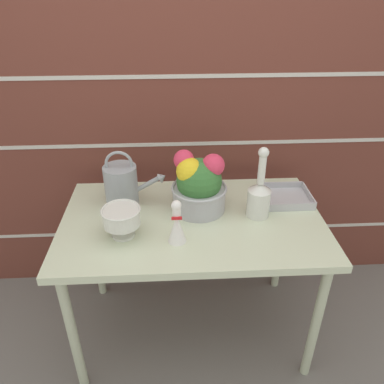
{
  "coord_description": "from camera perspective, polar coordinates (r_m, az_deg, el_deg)",
  "views": [
    {
      "loc": [
        -0.08,
        -1.43,
        1.72
      ],
      "look_at": [
        0.0,
        0.04,
        0.86
      ],
      "focal_mm": 35.0,
      "sensor_mm": 36.0,
      "label": 1
    }
  ],
  "objects": [
    {
      "name": "ground_plane",
      "position": [
        2.24,
        0.06,
        -19.84
      ],
      "size": [
        12.0,
        12.0,
        0.0
      ],
      "primitive_type": "plane",
      "color": "slate"
    },
    {
      "name": "crystal_pedestal_bowl",
      "position": [
        1.6,
        -10.69,
        -3.86
      ],
      "size": [
        0.17,
        0.17,
        0.14
      ],
      "color": "silver",
      "rests_on": "patio_table"
    },
    {
      "name": "watering_can",
      "position": [
        1.81,
        -10.61,
        1.07
      ],
      "size": [
        0.3,
        0.16,
        0.28
      ],
      "color": "#93999E",
      "rests_on": "patio_table"
    },
    {
      "name": "figurine_vase",
      "position": [
        1.55,
        -2.32,
        -5.07
      ],
      "size": [
        0.08,
        0.08,
        0.2
      ],
      "color": "white",
      "rests_on": "patio_table"
    },
    {
      "name": "glass_decanter",
      "position": [
        1.73,
        10.19,
        -0.49
      ],
      "size": [
        0.11,
        0.11,
        0.34
      ],
      "color": "silver",
      "rests_on": "patio_table"
    },
    {
      "name": "brick_wall",
      "position": [
        2.02,
        -0.74,
        12.51
      ],
      "size": [
        3.6,
        0.08,
        2.2
      ],
      "color": "brown",
      "rests_on": "ground_plane"
    },
    {
      "name": "flower_planter",
      "position": [
        1.73,
        0.98,
        1.13
      ],
      "size": [
        0.26,
        0.26,
        0.29
      ],
      "color": "#ADADB2",
      "rests_on": "patio_table"
    },
    {
      "name": "patio_table",
      "position": [
        1.78,
        0.07,
        -5.96
      ],
      "size": [
        1.21,
        0.73,
        0.74
      ],
      "color": "beige",
      "rests_on": "ground_plane"
    },
    {
      "name": "wire_tray",
      "position": [
        1.93,
        13.98,
        -0.82
      ],
      "size": [
        0.25,
        0.22,
        0.04
      ],
      "color": "#B7B7BC",
      "rests_on": "patio_table"
    }
  ]
}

